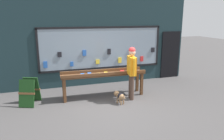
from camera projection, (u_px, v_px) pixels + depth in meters
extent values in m
plane|color=#474444|center=(111.00, 105.00, 6.97)|extent=(40.00, 40.00, 0.00)
cube|color=#192D33|center=(92.00, 42.00, 8.76)|extent=(8.29, 0.20, 3.52)
cube|color=gray|center=(103.00, 48.00, 8.83)|extent=(4.99, 0.03, 1.65)
cube|color=black|center=(102.00, 27.00, 8.63)|extent=(5.07, 0.06, 0.08)
cube|color=black|center=(103.00, 68.00, 9.02)|extent=(5.07, 0.06, 0.08)
cube|color=black|center=(38.00, 51.00, 8.06)|extent=(0.08, 0.06, 1.65)
cube|color=black|center=(157.00, 46.00, 9.59)|extent=(0.08, 0.06, 1.65)
cube|color=#2659B2|center=(45.00, 65.00, 8.22)|extent=(0.15, 0.03, 0.25)
cube|color=black|center=(60.00, 55.00, 8.30)|extent=(0.15, 0.03, 0.19)
cube|color=#2659B2|center=(72.00, 64.00, 8.53)|extent=(0.12, 0.03, 0.18)
cube|color=#2659B2|center=(84.00, 53.00, 8.59)|extent=(0.14, 0.03, 0.23)
cube|color=yellow|center=(98.00, 62.00, 8.85)|extent=(0.15, 0.03, 0.18)
cube|color=black|center=(109.00, 52.00, 8.91)|extent=(0.14, 0.03, 0.23)
cube|color=yellow|center=(120.00, 60.00, 9.14)|extent=(0.14, 0.03, 0.23)
cube|color=#2659B2|center=(131.00, 51.00, 9.21)|extent=(0.16, 0.03, 0.22)
cube|color=red|center=(142.00, 59.00, 9.46)|extent=(0.14, 0.03, 0.22)
cube|color=black|center=(153.00, 50.00, 9.53)|extent=(0.16, 0.03, 0.20)
cube|color=black|center=(170.00, 55.00, 9.92)|extent=(0.90, 0.04, 2.10)
cube|color=brown|center=(65.00, 91.00, 7.07)|extent=(0.09, 0.09, 0.79)
cube|color=brown|center=(141.00, 84.00, 7.79)|extent=(0.09, 0.09, 0.79)
cube|color=brown|center=(64.00, 87.00, 7.45)|extent=(0.09, 0.09, 0.79)
cube|color=brown|center=(137.00, 81.00, 8.17)|extent=(0.09, 0.09, 0.79)
cube|color=brown|center=(103.00, 74.00, 7.52)|extent=(2.92, 0.70, 0.04)
cube|color=brown|center=(105.00, 74.00, 7.27)|extent=(2.90, 0.19, 0.12)
cube|color=brown|center=(102.00, 71.00, 7.75)|extent=(2.90, 0.19, 0.12)
cube|color=#338C4C|center=(64.00, 77.00, 7.09)|extent=(0.16, 0.22, 0.02)
cube|color=#5999A5|center=(74.00, 76.00, 7.12)|extent=(0.14, 0.19, 0.03)
cube|color=#2659B2|center=(82.00, 74.00, 7.38)|extent=(0.17, 0.21, 0.03)
cube|color=#2659B2|center=(89.00, 73.00, 7.53)|extent=(0.16, 0.23, 0.02)
cube|color=yellow|center=(99.00, 74.00, 7.48)|extent=(0.16, 0.20, 0.02)
cube|color=yellow|center=(106.00, 73.00, 7.64)|extent=(0.19, 0.23, 0.02)
cube|color=#338C4C|center=(116.00, 73.00, 7.57)|extent=(0.19, 0.22, 0.02)
cube|color=red|center=(122.00, 71.00, 7.86)|extent=(0.21, 0.26, 0.02)
cube|color=yellow|center=(132.00, 72.00, 7.70)|extent=(0.18, 0.24, 0.02)
cube|color=#5999A5|center=(139.00, 71.00, 7.85)|extent=(0.15, 0.23, 0.02)
cylinder|color=#4C382D|center=(132.00, 88.00, 7.29)|extent=(0.14, 0.14, 0.86)
cylinder|color=#4C382D|center=(131.00, 86.00, 7.46)|extent=(0.14, 0.14, 0.86)
cube|color=orange|center=(132.00, 66.00, 7.20)|extent=(0.30, 0.51, 0.61)
cylinder|color=orange|center=(134.00, 67.00, 6.91)|extent=(0.09, 0.09, 0.58)
cylinder|color=orange|center=(130.00, 63.00, 7.49)|extent=(0.09, 0.09, 0.58)
sphere|color=tan|center=(132.00, 53.00, 7.10)|extent=(0.23, 0.23, 0.23)
sphere|color=red|center=(132.00, 50.00, 7.08)|extent=(0.22, 0.22, 0.22)
ellipsoid|color=#99724C|center=(120.00, 96.00, 7.01)|extent=(0.30, 0.37, 0.20)
ellipsoid|color=black|center=(120.00, 96.00, 7.00)|extent=(0.27, 0.25, 0.21)
sphere|color=#99724C|center=(117.00, 94.00, 7.15)|extent=(0.18, 0.18, 0.18)
cylinder|color=#99724C|center=(124.00, 97.00, 6.85)|extent=(0.06, 0.10, 0.12)
cylinder|color=#99724C|center=(120.00, 100.00, 7.15)|extent=(0.04, 0.04, 0.14)
cylinder|color=#99724C|center=(117.00, 101.00, 7.09)|extent=(0.04, 0.04, 0.14)
cylinder|color=#99724C|center=(124.00, 102.00, 7.00)|extent=(0.04, 0.04, 0.14)
cylinder|color=#99724C|center=(121.00, 103.00, 6.94)|extent=(0.04, 0.04, 0.14)
cube|color=#193F19|center=(27.00, 93.00, 6.72)|extent=(0.53, 0.40, 0.85)
cube|color=brown|center=(27.00, 93.00, 6.72)|extent=(0.50, 0.25, 0.07)
cube|color=#193F19|center=(32.00, 89.00, 7.14)|extent=(0.53, 0.40, 0.85)
cube|color=brown|center=(32.00, 89.00, 7.14)|extent=(0.50, 0.25, 0.07)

